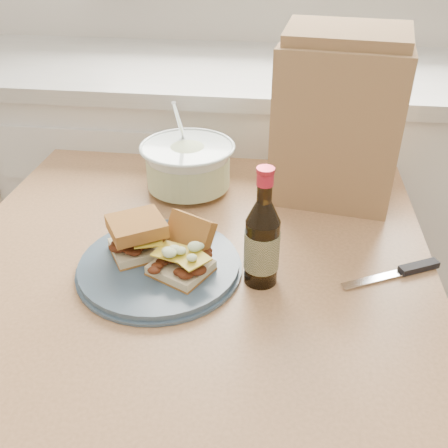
# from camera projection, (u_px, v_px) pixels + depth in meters

# --- Properties ---
(cabinet_run) EXTENTS (2.50, 0.64, 0.94)m
(cabinet_run) POSITION_uv_depth(u_px,v_px,m) (273.00, 202.00, 1.73)
(cabinet_run) COLOR white
(cabinet_run) RESTS_ON ground
(dining_table) EXTENTS (0.93, 0.93, 0.77)m
(dining_table) POSITION_uv_depth(u_px,v_px,m) (192.00, 298.00, 1.02)
(dining_table) COLOR tan
(dining_table) RESTS_ON ground
(plate) EXTENTS (0.29, 0.29, 0.02)m
(plate) POSITION_uv_depth(u_px,v_px,m) (159.00, 266.00, 0.91)
(plate) COLOR #405568
(plate) RESTS_ON dining_table
(sandwich_left) EXTENTS (0.13, 0.13, 0.07)m
(sandwich_left) POSITION_uv_depth(u_px,v_px,m) (138.00, 236.00, 0.92)
(sandwich_left) COLOR beige
(sandwich_left) RESTS_ON plate
(sandwich_right) EXTENTS (0.12, 0.16, 0.08)m
(sandwich_right) POSITION_uv_depth(u_px,v_px,m) (183.00, 253.00, 0.88)
(sandwich_right) COLOR beige
(sandwich_right) RESTS_ON plate
(coleslaw_bowl) EXTENTS (0.22, 0.22, 0.22)m
(coleslaw_bowl) POSITION_uv_depth(u_px,v_px,m) (188.00, 168.00, 1.15)
(coleslaw_bowl) COLOR silver
(coleslaw_bowl) RESTS_ON dining_table
(beer_bottle) EXTENTS (0.06, 0.06, 0.22)m
(beer_bottle) POSITION_uv_depth(u_px,v_px,m) (262.00, 241.00, 0.85)
(beer_bottle) COLOR black
(beer_bottle) RESTS_ON dining_table
(knife) EXTENTS (0.19, 0.11, 0.01)m
(knife) POSITION_uv_depth(u_px,v_px,m) (407.00, 270.00, 0.91)
(knife) COLOR silver
(knife) RESTS_ON dining_table
(paper_bag) EXTENTS (0.28, 0.20, 0.34)m
(paper_bag) POSITION_uv_depth(u_px,v_px,m) (336.00, 126.00, 1.07)
(paper_bag) COLOR #AA8352
(paper_bag) RESTS_ON dining_table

